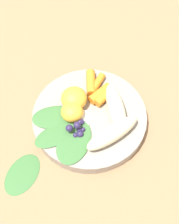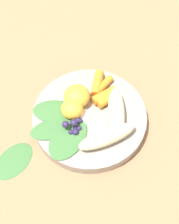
# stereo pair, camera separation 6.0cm
# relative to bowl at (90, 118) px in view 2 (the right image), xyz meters

# --- Properties ---
(ground_plane) EXTENTS (2.40, 2.40, 0.00)m
(ground_plane) POSITION_rel_bowl_xyz_m (0.00, 0.00, -0.01)
(ground_plane) COLOR #99704C
(bowl) EXTENTS (0.23, 0.23, 0.03)m
(bowl) POSITION_rel_bowl_xyz_m (0.00, 0.00, 0.00)
(bowl) COLOR gray
(bowl) RESTS_ON ground_plane
(banana_peeled_left) EXTENTS (0.04, 0.12, 0.03)m
(banana_peeled_left) POSITION_rel_bowl_xyz_m (0.05, 0.00, 0.03)
(banana_peeled_left) COLOR beige
(banana_peeled_left) RESTS_ON bowl
(banana_peeled_right) EXTENTS (0.12, 0.08, 0.03)m
(banana_peeled_right) POSITION_rel_bowl_xyz_m (0.04, -0.05, 0.03)
(banana_peeled_right) COLOR beige
(banana_peeled_right) RESTS_ON bowl
(orange_segment_near) EXTENTS (0.04, 0.04, 0.03)m
(orange_segment_near) POSITION_rel_bowl_xyz_m (-0.03, -0.00, 0.03)
(orange_segment_near) COLOR #F4A833
(orange_segment_near) RESTS_ON bowl
(orange_segment_far) EXTENTS (0.05, 0.05, 0.04)m
(orange_segment_far) POSITION_rel_bowl_xyz_m (-0.03, 0.03, 0.03)
(orange_segment_far) COLOR #F4A833
(orange_segment_far) RESTS_ON bowl
(carrot_front) EXTENTS (0.05, 0.05, 0.02)m
(carrot_front) POSITION_rel_bowl_xyz_m (0.03, 0.03, 0.02)
(carrot_front) COLOR orange
(carrot_front) RESTS_ON bowl
(carrot_mid_left) EXTENTS (0.05, 0.05, 0.02)m
(carrot_mid_left) POSITION_rel_bowl_xyz_m (0.03, 0.04, 0.02)
(carrot_mid_left) COLOR orange
(carrot_mid_left) RESTS_ON bowl
(carrot_mid_right) EXTENTS (0.04, 0.05, 0.02)m
(carrot_mid_right) POSITION_rel_bowl_xyz_m (0.02, 0.07, 0.02)
(carrot_mid_right) COLOR orange
(carrot_mid_right) RESTS_ON bowl
(carrot_rear) EXTENTS (0.02, 0.06, 0.02)m
(carrot_rear) POSITION_rel_bowl_xyz_m (0.01, 0.07, 0.02)
(carrot_rear) COLOR orange
(carrot_rear) RESTS_ON bowl
(blueberry_pile) EXTENTS (0.04, 0.04, 0.03)m
(blueberry_pile) POSITION_rel_bowl_xyz_m (-0.03, -0.03, 0.02)
(blueberry_pile) COLOR #2D234C
(blueberry_pile) RESTS_ON bowl
(coconut_shred_patch) EXTENTS (0.04, 0.04, 0.00)m
(coconut_shred_patch) POSITION_rel_bowl_xyz_m (-0.02, -0.01, 0.01)
(coconut_shred_patch) COLOR white
(coconut_shred_patch) RESTS_ON bowl
(kale_leaf_left) EXTENTS (0.09, 0.05, 0.01)m
(kale_leaf_left) POSITION_rel_bowl_xyz_m (-0.07, -0.00, 0.02)
(kale_leaf_left) COLOR #3D7038
(kale_leaf_left) RESTS_ON bowl
(kale_leaf_right) EXTENTS (0.11, 0.08, 0.01)m
(kale_leaf_right) POSITION_rel_bowl_xyz_m (-0.07, -0.04, 0.02)
(kale_leaf_right) COLOR #3D7038
(kale_leaf_right) RESTS_ON bowl
(kale_leaf_rear) EXTENTS (0.10, 0.12, 0.01)m
(kale_leaf_rear) POSITION_rel_bowl_xyz_m (-0.04, -0.06, 0.02)
(kale_leaf_rear) COLOR #3D7038
(kale_leaf_rear) RESTS_ON bowl
(kale_leaf_stray) EXTENTS (0.10, 0.11, 0.01)m
(kale_leaf_stray) POSITION_rel_bowl_xyz_m (-0.14, -0.10, -0.01)
(kale_leaf_stray) COLOR #3D7038
(kale_leaf_stray) RESTS_ON ground_plane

